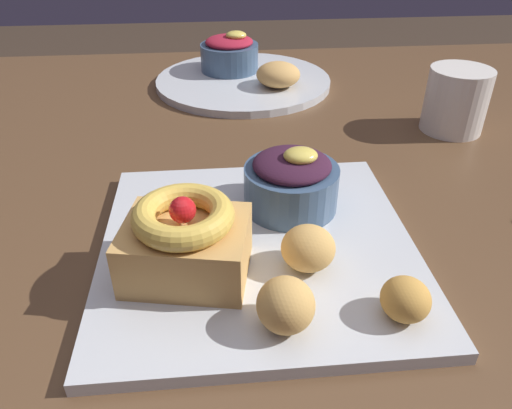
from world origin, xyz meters
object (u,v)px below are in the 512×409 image
fritter_middle (308,248)px  back_ramekin (230,53)px  front_plate (258,247)px  fritter_back (405,299)px  back_plate (243,81)px  berry_ramekin (291,182)px  coffee_mug (456,100)px  fritter_front (286,305)px  cake_slice (186,241)px  back_pastry (278,75)px

fritter_middle → back_ramekin: bearing=94.3°
front_plate → fritter_back: size_ratio=7.24×
back_plate → fritter_back: bearing=-81.6°
berry_ramekin → coffee_mug: coffee_mug is taller
fritter_front → fritter_back: size_ratio=1.15×
cake_slice → fritter_back: (0.16, -0.07, -0.02)m
fritter_middle → back_plate: bearing=92.3°
fritter_back → back_pastry: (-0.03, 0.51, 0.00)m
cake_slice → berry_ramekin: 0.14m
cake_slice → fritter_middle: size_ratio=2.46×
berry_ramekin → fritter_back: 0.17m
cake_slice → back_plate: cake_slice is taller
berry_ramekin → back_plate: bearing=92.9°
back_ramekin → back_pastry: 0.11m
fritter_middle → fritter_back: fritter_middle is taller
back_plate → coffee_mug: bearing=-37.2°
fritter_front → fritter_back: bearing=1.1°
cake_slice → back_pastry: (0.13, 0.44, -0.01)m
fritter_middle → back_ramekin: 0.53m
back_pastry → berry_ramekin: bearing=-95.4°
fritter_middle → coffee_mug: size_ratio=0.54×
fritter_middle → coffee_mug: coffee_mug is taller
back_pastry → fritter_middle: bearing=-94.3°
back_ramekin → front_plate: bearing=-89.8°
back_pastry → back_plate: bearing=139.4°
front_plate → back_plate: bearing=87.6°
cake_slice → back_pastry: bearing=73.1°
fritter_middle → fritter_back: 0.09m
fritter_middle → back_pastry: 0.45m
fritter_front → back_plate: size_ratio=0.15×
fritter_front → fritter_middle: bearing=66.6°
fritter_front → back_pastry: (0.06, 0.51, -0.00)m
fritter_middle → back_ramekin: size_ratio=0.46×
cake_slice → fritter_middle: cake_slice is taller
berry_ramekin → fritter_middle: size_ratio=2.03×
cake_slice → berry_ramekin: cake_slice is taller
fritter_front → back_pastry: size_ratio=0.64×
fritter_back → cake_slice: bearing=158.3°
berry_ramekin → fritter_back: size_ratio=2.39×
berry_ramekin → fritter_middle: 0.09m
back_ramekin → berry_ramekin: bearing=-84.8°
front_plate → fritter_front: (0.01, -0.10, 0.03)m
berry_ramekin → back_ramekin: (-0.04, 0.44, 0.00)m
front_plate → back_plate: 0.45m
coffee_mug → berry_ramekin: bearing=-143.3°
berry_ramekin → back_pastry: size_ratio=1.34×
front_plate → back_plate: (0.02, 0.45, 0.00)m
cake_slice → coffee_mug: 0.45m
fritter_middle → back_plate: size_ratio=0.16×
berry_ramekin → fritter_back: bearing=-68.4°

